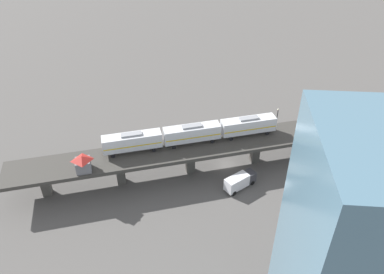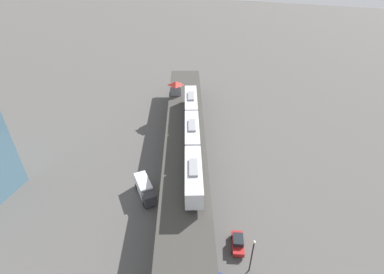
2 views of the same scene
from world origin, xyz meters
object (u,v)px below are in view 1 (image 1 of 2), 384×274
object	(u,v)px
subway_train	(192,133)
street_car_blue	(296,139)
street_lamp	(277,119)
delivery_truck	(240,181)
street_car_red	(262,134)
signal_hut	(83,163)

from	to	relation	value
subway_train	street_car_blue	distance (m)	28.21
street_lamp	street_car_blue	bearing A→B (deg)	49.66
delivery_truck	street_car_red	bearing A→B (deg)	162.72
signal_hut	delivery_truck	bearing A→B (deg)	98.81
subway_train	street_car_red	xyz separation A→B (m)	(-12.84, 16.30, -8.16)
signal_hut	street_car_red	distance (m)	44.07
signal_hut	street_car_red	world-z (taller)	signal_hut
signal_hut	street_lamp	size ratio (longest dim) A/B	0.59
delivery_truck	street_lamp	distance (m)	23.46
subway_train	delivery_truck	xyz separation A→B (m)	(6.06, 10.42, -7.33)
signal_hut	street_car_blue	distance (m)	50.39
street_car_blue	street_lamp	bearing A→B (deg)	-130.34
subway_train	delivery_truck	distance (m)	14.11
street_car_red	delivery_truck	world-z (taller)	delivery_truck
street_car_red	delivery_truck	distance (m)	19.81
signal_hut	delivery_truck	world-z (taller)	signal_hut
signal_hut	delivery_truck	distance (m)	31.62
signal_hut	street_car_blue	world-z (taller)	signal_hut
subway_train	delivery_truck	bearing A→B (deg)	59.81
delivery_truck	street_lamp	world-z (taller)	street_lamp
street_car_blue	street_car_red	size ratio (longest dim) A/B	1.01
signal_hut	street_lamp	world-z (taller)	signal_hut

